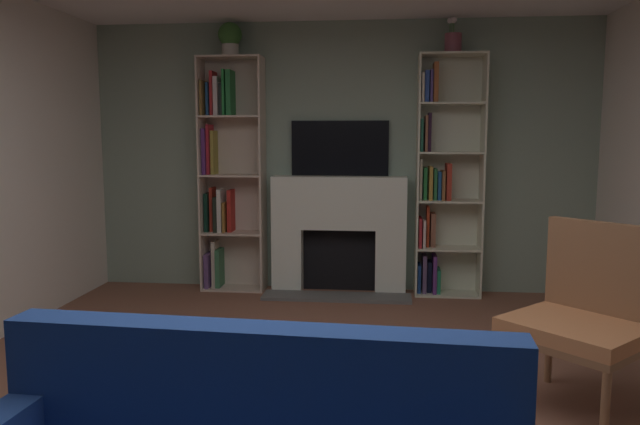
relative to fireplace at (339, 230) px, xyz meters
name	(u,v)px	position (x,y,z in m)	size (l,w,h in m)	color
wall_back_accent	(340,158)	(0.00, 0.16, 0.70)	(4.99, 0.06, 2.61)	gray
fireplace	(339,230)	(0.00, 0.00, 0.00)	(1.40, 0.56, 1.13)	white
tv	(340,148)	(0.00, 0.10, 0.79)	(0.94, 0.06, 0.53)	black
bookshelf_left	(226,175)	(-1.11, 0.02, 0.53)	(0.62, 0.30, 2.27)	beige
bookshelf_right	(441,182)	(0.97, 0.02, 0.48)	(0.62, 0.30, 2.27)	beige
potted_plant	(230,38)	(-1.04, -0.02, 1.84)	(0.23, 0.23, 0.32)	beige
vase_with_flowers	(453,41)	(1.04, -0.02, 1.77)	(0.16, 0.16, 0.32)	brown
armchair	(585,315)	(1.54, -2.43, -0.07)	(0.89, 0.89, 1.04)	brown
coffee_table	(276,402)	(-0.03, -3.36, -0.23)	(0.72, 0.52, 0.44)	#936450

